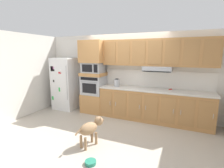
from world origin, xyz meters
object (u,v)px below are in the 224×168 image
Objects in this scene: dog at (91,128)px; dog_food_bowl at (91,162)px; screwdriver at (171,89)px; electric_kettle at (117,83)px; built_in_oven at (94,85)px; refrigerator at (66,83)px; microwave at (93,68)px.

dog is 0.72m from dog_food_bowl.
screwdriver is 1.54m from electric_kettle.
built_in_oven is 2.13m from dog.
refrigerator is 8.80× the size of dog_food_bowl.
screwdriver is (3.42, 0.17, 0.05)m from refrigerator.
refrigerator is 2.73× the size of microwave.
built_in_oven is at bearing -177.54° from screwdriver.
refrigerator reaches higher than electric_kettle.
built_in_oven is at bearing 3.64° from refrigerator.
refrigerator is at bearing 135.26° from dog_food_bowl.
electric_kettle is (-1.53, -0.15, 0.10)m from screwdriver.
dog_food_bowl is at bearing -61.96° from built_in_oven.
refrigerator is at bearing -176.36° from microwave.
screwdriver reaches higher than dog.
refrigerator is 3.43m from screwdriver.
dog_food_bowl is (0.44, -2.33, -1.00)m from electric_kettle.
built_in_oven is 0.84m from electric_kettle.
microwave is at bearing 118.04° from dog_food_bowl.
refrigerator is 2.26× the size of dog.
built_in_oven is 2.36m from screwdriver.
dog_food_bowl is (-1.09, -2.48, -0.90)m from screwdriver.
dog is (0.96, -1.83, -1.08)m from microwave.
microwave reaches higher than dog_food_bowl.
refrigerator reaches higher than screwdriver.
refrigerator is 1.90m from electric_kettle.
dog is (0.96, -1.83, -0.52)m from built_in_oven.
refrigerator is at bearing -176.36° from built_in_oven.
built_in_oven is at bearing 179.23° from microwave.
electric_kettle reaches higher than dog_food_bowl.
dog_food_bowl is at bearing -61.96° from microwave.
refrigerator is 3.39m from dog_food_bowl.
dog is at bearing -62.33° from microwave.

